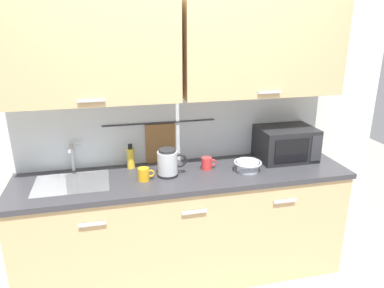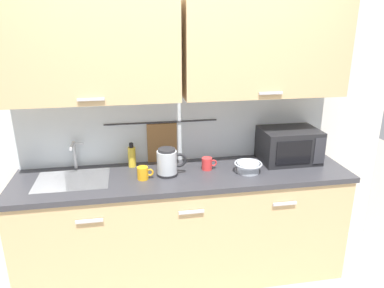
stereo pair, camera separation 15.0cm
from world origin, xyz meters
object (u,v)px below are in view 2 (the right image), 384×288
Objects in this scene: electric_kettle at (168,162)px; mixing_bowl at (248,167)px; microwave at (289,145)px; mug_near_sink at (143,173)px; mug_by_kettle at (207,164)px; dish_soap_bottle at (132,156)px.

electric_kettle reaches higher than mixing_bowl.
electric_kettle is at bearing -173.43° from microwave.
microwave is 1.02m from electric_kettle.
mug_near_sink is 1.00× the size of mug_by_kettle.
dish_soap_bottle is (-0.26, 0.21, -0.01)m from electric_kettle.
microwave is 1.21m from mug_near_sink.
mug_by_kettle is (0.31, 0.05, -0.05)m from electric_kettle.
electric_kettle is (-1.01, -0.12, -0.03)m from microwave.
electric_kettle is 1.89× the size of mug_by_kettle.
microwave reaches higher than dish_soap_bottle.
mug_by_kettle is (0.57, -0.16, -0.04)m from dish_soap_bottle.
mixing_bowl is (0.87, -0.27, -0.04)m from dish_soap_bottle.
mug_by_kettle is at bearing -15.79° from dish_soap_bottle.
electric_kettle is 0.20m from mug_near_sink.
mug_near_sink is (-0.18, -0.05, -0.05)m from electric_kettle.
electric_kettle is 0.61m from mixing_bowl.
mixing_bowl is 1.78× the size of mug_by_kettle.
mug_near_sink and mug_by_kettle have the same top height.
mug_by_kettle reaches higher than mixing_bowl.
dish_soap_bottle is at bearing 105.85° from mug_near_sink.
mixing_bowl is at bearing -5.31° from electric_kettle.
dish_soap_bottle reaches higher than mug_by_kettle.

